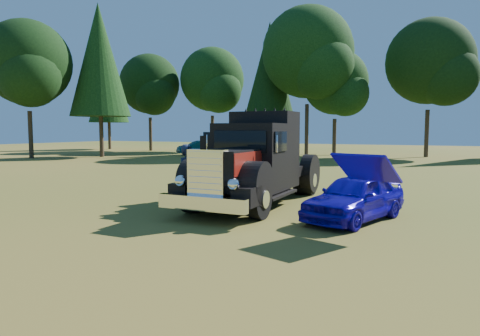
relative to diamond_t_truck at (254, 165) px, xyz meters
The scene contains 7 objects.
ground 2.05m from the diamond_t_truck, 84.13° to the right, with size 120.00×120.00×0.00m, color #3D5418.
treeline 26.91m from the diamond_t_truck, 92.32° to the left, with size 75.13×24.04×13.89m.
diamond_t_truck is the anchor object (origin of this frame).
hotrod_coupe 3.64m from the diamond_t_truck, 18.31° to the right, with size 2.54×4.20×1.89m.
spectator_near 2.17m from the diamond_t_truck, 137.01° to the right, with size 0.71×0.47×1.96m, color #1E2146.
spectator_far 2.09m from the diamond_t_truck, behind, with size 0.84×0.65×1.72m, color #20264C.
distant_teal_car 27.99m from the diamond_t_truck, 124.59° to the left, with size 1.41×4.05×1.34m, color #083530.
Camera 1 is at (5.28, -10.95, 2.41)m, focal length 32.00 mm.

